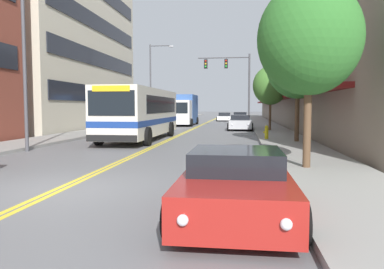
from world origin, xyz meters
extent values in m
plane|color=slate|center=(0.00, 37.00, 0.00)|extent=(240.00, 240.00, 0.00)
cube|color=gray|center=(-7.00, 37.00, 0.08)|extent=(3.01, 106.00, 0.16)
cube|color=gray|center=(7.00, 37.00, 0.08)|extent=(3.01, 106.00, 0.16)
cube|color=yellow|center=(-0.10, 37.00, 0.00)|extent=(0.14, 106.00, 0.01)
cube|color=yellow|center=(0.10, 37.00, 0.00)|extent=(0.14, 106.00, 0.01)
cube|color=beige|center=(-14.76, 25.51, 11.32)|extent=(12.00, 21.54, 22.65)
cube|color=black|center=(-8.72, 25.51, 3.24)|extent=(0.08, 19.81, 1.40)
cube|color=black|center=(-8.72, 25.51, 6.47)|extent=(0.08, 19.81, 1.40)
cube|color=black|center=(-8.72, 25.51, 9.71)|extent=(0.08, 19.81, 1.40)
cube|color=gray|center=(12.76, 37.00, 4.67)|extent=(8.00, 68.00, 9.33)
cube|color=maroon|center=(8.21, 37.00, 2.90)|extent=(1.10, 61.20, 0.24)
cube|color=black|center=(8.72, 37.00, 5.79)|extent=(0.08, 61.20, 1.40)
cube|color=silver|center=(-1.73, 13.89, 1.73)|extent=(2.58, 10.58, 2.76)
cube|color=navy|center=(-1.73, 13.89, 1.18)|extent=(2.60, 10.60, 0.32)
cube|color=black|center=(-1.73, 14.42, 2.17)|extent=(2.61, 8.25, 0.99)
cube|color=black|center=(-1.73, 8.59, 2.23)|extent=(2.32, 0.04, 1.22)
cube|color=yellow|center=(-1.73, 8.58, 2.92)|extent=(1.86, 0.06, 0.28)
cube|color=black|center=(-1.73, 8.57, 0.53)|extent=(2.53, 0.08, 0.32)
cylinder|color=black|center=(-3.05, 10.30, 0.50)|extent=(0.30, 1.00, 1.00)
cylinder|color=black|center=(-0.41, 10.30, 0.50)|extent=(0.30, 1.00, 1.00)
cylinder|color=black|center=(-3.05, 16.80, 0.50)|extent=(0.30, 1.00, 1.00)
cylinder|color=black|center=(-0.41, 16.80, 0.50)|extent=(0.30, 1.00, 1.00)
cube|color=beige|center=(-4.42, 32.57, 0.53)|extent=(1.81, 4.58, 0.71)
cube|color=black|center=(-4.42, 32.76, 1.12)|extent=(1.56, 2.02, 0.48)
cylinder|color=black|center=(-5.35, 31.15, 0.31)|extent=(0.22, 0.62, 0.62)
cylinder|color=black|center=(-3.50, 31.15, 0.31)|extent=(0.22, 0.62, 0.62)
cylinder|color=black|center=(-5.35, 33.99, 0.31)|extent=(0.22, 0.62, 0.62)
cylinder|color=black|center=(-3.50, 33.99, 0.31)|extent=(0.22, 0.62, 0.62)
sphere|color=silver|center=(-5.05, 30.26, 0.56)|extent=(0.16, 0.16, 0.16)
sphere|color=silver|center=(-3.79, 30.26, 0.56)|extent=(0.16, 0.16, 0.16)
cube|color=red|center=(-5.07, 34.88, 0.56)|extent=(0.18, 0.04, 0.10)
cube|color=red|center=(-3.77, 34.88, 0.56)|extent=(0.18, 0.04, 0.10)
cube|color=#19234C|center=(-4.42, 24.46, 0.46)|extent=(1.85, 4.61, 0.57)
cube|color=black|center=(-4.42, 24.64, 0.99)|extent=(1.59, 2.03, 0.48)
cylinder|color=black|center=(-5.36, 23.03, 0.32)|extent=(0.22, 0.64, 0.64)
cylinder|color=black|center=(-3.47, 23.03, 0.32)|extent=(0.22, 0.64, 0.64)
cylinder|color=black|center=(-5.36, 25.88, 0.32)|extent=(0.22, 0.64, 0.64)
cylinder|color=black|center=(-3.47, 25.88, 0.32)|extent=(0.22, 0.64, 0.64)
sphere|color=silver|center=(-5.06, 22.13, 0.49)|extent=(0.16, 0.16, 0.16)
sphere|color=silver|center=(-3.77, 22.13, 0.49)|extent=(0.16, 0.16, 0.16)
cube|color=red|center=(-5.08, 26.77, 0.49)|extent=(0.18, 0.04, 0.10)
cube|color=red|center=(-3.75, 26.77, 0.49)|extent=(0.18, 0.04, 0.10)
cube|color=maroon|center=(4.37, -1.84, 0.50)|extent=(1.92, 4.04, 0.66)
cube|color=black|center=(4.37, -1.68, 1.04)|extent=(1.65, 1.78, 0.41)
cylinder|color=black|center=(3.39, -3.09, 0.31)|extent=(0.22, 0.63, 0.63)
cylinder|color=black|center=(5.35, -3.09, 0.31)|extent=(0.22, 0.63, 0.63)
cylinder|color=black|center=(3.39, -0.58, 0.31)|extent=(0.22, 0.63, 0.63)
cylinder|color=black|center=(5.35, -0.58, 0.31)|extent=(0.22, 0.63, 0.63)
sphere|color=silver|center=(3.70, -3.88, 0.54)|extent=(0.16, 0.16, 0.16)
sphere|color=silver|center=(5.04, -3.88, 0.54)|extent=(0.16, 0.16, 0.16)
cube|color=red|center=(3.68, 0.19, 0.54)|extent=(0.18, 0.04, 0.10)
cube|color=red|center=(5.06, 0.19, 0.54)|extent=(0.18, 0.04, 0.10)
cube|color=#B7B7BC|center=(4.37, 24.76, 0.54)|extent=(1.92, 4.44, 0.72)
cube|color=black|center=(4.37, 24.94, 1.11)|extent=(1.65, 1.95, 0.42)
cylinder|color=black|center=(3.39, 23.39, 0.34)|extent=(0.22, 0.68, 0.68)
cylinder|color=black|center=(5.35, 23.39, 0.34)|extent=(0.22, 0.68, 0.68)
cylinder|color=black|center=(3.39, 26.14, 0.34)|extent=(0.22, 0.68, 0.68)
cylinder|color=black|center=(5.35, 26.14, 0.34)|extent=(0.22, 0.68, 0.68)
sphere|color=silver|center=(3.70, 22.53, 0.58)|extent=(0.16, 0.16, 0.16)
sphere|color=silver|center=(5.04, 22.53, 0.58)|extent=(0.16, 0.16, 0.16)
cube|color=red|center=(3.68, 26.99, 0.58)|extent=(0.18, 0.04, 0.10)
cube|color=red|center=(5.06, 26.99, 0.58)|extent=(0.18, 0.04, 0.10)
cube|color=#38383D|center=(4.29, 40.12, 0.56)|extent=(1.90, 4.12, 0.75)
cube|color=black|center=(4.29, 40.28, 1.15)|extent=(1.64, 1.81, 0.44)
cylinder|color=black|center=(3.32, 38.84, 0.33)|extent=(0.22, 0.66, 0.66)
cylinder|color=black|center=(5.27, 38.84, 0.33)|extent=(0.22, 0.66, 0.66)
cylinder|color=black|center=(3.32, 41.40, 0.33)|extent=(0.22, 0.66, 0.66)
cylinder|color=black|center=(5.27, 41.40, 0.33)|extent=(0.22, 0.66, 0.66)
sphere|color=silver|center=(3.63, 38.04, 0.59)|extent=(0.16, 0.16, 0.16)
sphere|color=silver|center=(4.96, 38.04, 0.59)|extent=(0.16, 0.16, 0.16)
cube|color=red|center=(3.61, 42.19, 0.59)|extent=(0.18, 0.04, 0.10)
cube|color=red|center=(4.98, 42.19, 0.59)|extent=(0.18, 0.04, 0.10)
cube|color=white|center=(2.03, 45.83, 0.45)|extent=(1.91, 4.45, 0.55)
cube|color=black|center=(2.03, 46.01, 0.98)|extent=(1.64, 1.96, 0.50)
cylinder|color=black|center=(1.05, 44.45, 0.32)|extent=(0.22, 0.64, 0.64)
cylinder|color=black|center=(3.01, 44.45, 0.32)|extent=(0.22, 0.64, 0.64)
cylinder|color=black|center=(1.05, 47.21, 0.32)|extent=(0.22, 0.64, 0.64)
cylinder|color=black|center=(3.01, 47.21, 0.32)|extent=(0.22, 0.64, 0.64)
sphere|color=silver|center=(1.36, 43.59, 0.48)|extent=(0.16, 0.16, 0.16)
sphere|color=silver|center=(2.70, 43.59, 0.48)|extent=(0.16, 0.16, 0.16)
cube|color=red|center=(1.34, 48.07, 0.48)|extent=(0.18, 0.04, 0.10)
cube|color=red|center=(2.72, 48.07, 0.48)|extent=(0.18, 0.04, 0.10)
cube|color=white|center=(-1.93, 29.78, 1.50)|extent=(2.37, 2.19, 2.49)
cube|color=black|center=(-1.93, 28.66, 1.94)|extent=(2.01, 0.04, 1.10)
cube|color=#335699|center=(-1.93, 33.44, 1.82)|extent=(2.42, 5.12, 3.14)
cylinder|color=black|center=(-3.14, 29.78, 0.42)|extent=(0.28, 0.84, 0.84)
cylinder|color=black|center=(-0.71, 29.78, 0.42)|extent=(0.28, 0.84, 0.84)
cylinder|color=black|center=(-3.14, 34.97, 0.42)|extent=(0.28, 0.84, 0.84)
cylinder|color=black|center=(-0.71, 34.97, 0.42)|extent=(0.28, 0.84, 0.84)
cylinder|color=#47474C|center=(5.20, 29.35, 3.66)|extent=(0.18, 0.18, 7.32)
cylinder|color=#47474C|center=(2.63, 29.35, 6.97)|extent=(5.13, 0.11, 0.11)
cube|color=black|center=(2.89, 29.35, 6.37)|extent=(0.34, 0.26, 0.92)
sphere|color=red|center=(2.89, 29.19, 6.65)|extent=(0.18, 0.18, 0.18)
sphere|color=yellow|center=(2.89, 29.19, 6.37)|extent=(0.18, 0.18, 0.18)
sphere|color=green|center=(2.89, 29.19, 6.09)|extent=(0.18, 0.18, 0.18)
cylinder|color=black|center=(2.89, 29.35, 6.90)|extent=(0.02, 0.02, 0.14)
cube|color=black|center=(0.84, 29.35, 6.37)|extent=(0.34, 0.26, 0.92)
sphere|color=red|center=(0.84, 29.19, 6.65)|extent=(0.18, 0.18, 0.18)
sphere|color=yellow|center=(0.84, 29.19, 6.37)|extent=(0.18, 0.18, 0.18)
sphere|color=green|center=(0.84, 29.19, 6.09)|extent=(0.18, 0.18, 0.18)
cylinder|color=black|center=(0.84, 29.35, 6.90)|extent=(0.02, 0.02, 0.14)
cylinder|color=#47474C|center=(-5.30, 7.27, 3.88)|extent=(0.16, 0.16, 7.76)
cylinder|color=#47474C|center=(-5.30, 30.99, 4.35)|extent=(0.16, 0.16, 8.71)
cylinder|color=#47474C|center=(-4.16, 30.99, 8.56)|extent=(2.28, 0.10, 0.10)
ellipsoid|color=#B2B2B7|center=(-3.02, 30.99, 8.46)|extent=(0.56, 0.28, 0.20)
cylinder|color=brown|center=(6.49, 3.29, 1.47)|extent=(0.24, 0.24, 2.63)
ellipsoid|color=#2D6B28|center=(6.49, 3.29, 4.13)|extent=(3.16, 3.16, 3.47)
cylinder|color=brown|center=(7.48, 12.40, 1.54)|extent=(0.25, 0.25, 2.76)
ellipsoid|color=#387F33|center=(7.48, 12.40, 4.38)|extent=(3.45, 3.45, 3.80)
cylinder|color=brown|center=(6.77, 22.36, 1.37)|extent=(0.20, 0.20, 2.42)
ellipsoid|color=#42752D|center=(6.77, 22.36, 3.78)|extent=(2.83, 2.83, 3.12)
cylinder|color=yellow|center=(5.95, 13.79, 0.48)|extent=(0.22, 0.22, 0.65)
sphere|color=yellow|center=(5.95, 13.79, 0.86)|extent=(0.20, 0.20, 0.20)
cylinder|color=yellow|center=(5.80, 13.79, 0.55)|extent=(0.08, 0.10, 0.10)
camera|label=1|loc=(4.46, -8.68, 2.04)|focal=35.00mm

